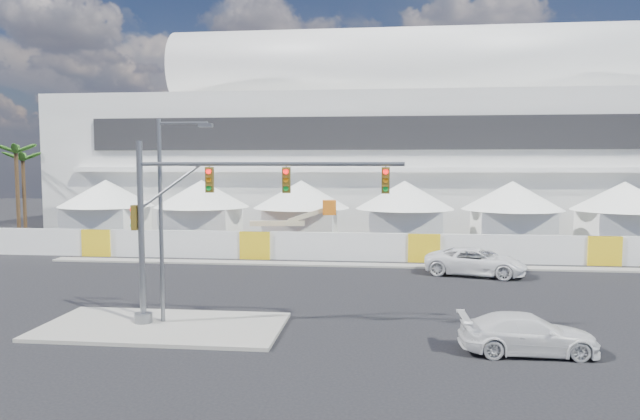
# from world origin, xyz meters

# --- Properties ---
(ground) EXTENTS (160.00, 160.00, 0.00)m
(ground) POSITION_xyz_m (0.00, 0.00, 0.00)
(ground) COLOR black
(ground) RESTS_ON ground
(median_island) EXTENTS (10.00, 5.00, 0.15)m
(median_island) POSITION_xyz_m (-6.00, -3.00, 0.07)
(median_island) COLOR gray
(median_island) RESTS_ON ground
(stadium) EXTENTS (80.00, 24.80, 21.98)m
(stadium) POSITION_xyz_m (8.71, 41.50, 9.45)
(stadium) COLOR silver
(stadium) RESTS_ON ground
(tent_row) EXTENTS (53.40, 8.40, 5.40)m
(tent_row) POSITION_xyz_m (0.50, 24.00, 3.15)
(tent_row) COLOR white
(tent_row) RESTS_ON ground
(hoarding_fence) EXTENTS (70.00, 0.25, 2.00)m
(hoarding_fence) POSITION_xyz_m (6.00, 14.50, 1.00)
(hoarding_fence) COLOR white
(hoarding_fence) RESTS_ON ground
(palm_cluster) EXTENTS (10.60, 10.60, 8.55)m
(palm_cluster) POSITION_xyz_m (-33.46, 29.50, 6.88)
(palm_cluster) COLOR #47331E
(palm_cluster) RESTS_ON ground
(sedan_silver) EXTENTS (2.25, 4.27, 1.39)m
(sedan_silver) POSITION_xyz_m (9.89, 11.55, 0.69)
(sedan_silver) COLOR silver
(sedan_silver) RESTS_ON ground
(pickup_curb) EXTENTS (4.21, 6.58, 1.69)m
(pickup_curb) POSITION_xyz_m (8.84, 10.09, 0.84)
(pickup_curb) COLOR white
(pickup_curb) RESTS_ON ground
(pickup_near) EXTENTS (2.15, 4.97, 1.43)m
(pickup_near) POSITION_xyz_m (8.38, -4.55, 0.71)
(pickup_near) COLOR silver
(pickup_near) RESTS_ON ground
(lot_car_c) EXTENTS (2.00, 4.54, 1.30)m
(lot_car_c) POSITION_xyz_m (-14.60, 19.67, 0.65)
(lot_car_c) COLOR #B6B7BB
(lot_car_c) RESTS_ON ground
(traffic_mast) EXTENTS (11.28, 0.74, 7.66)m
(traffic_mast) POSITION_xyz_m (-4.60, -2.74, 4.46)
(traffic_mast) COLOR gray
(traffic_mast) RESTS_ON median_island
(streetlight_median) EXTENTS (2.37, 0.24, 8.58)m
(streetlight_median) POSITION_xyz_m (-5.96, -2.47, 5.08)
(streetlight_median) COLOR gray
(streetlight_median) RESTS_ON median_island
(boom_lift) EXTENTS (8.07, 2.33, 4.04)m
(boom_lift) POSITION_xyz_m (-5.57, 17.69, 1.09)
(boom_lift) COLOR orange
(boom_lift) RESTS_ON ground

